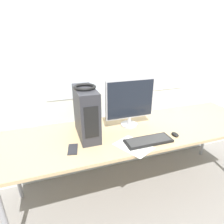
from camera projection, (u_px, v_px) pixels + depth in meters
The scene contains 10 objects.
ground_plane at pixel (152, 218), 1.80m from camera, with size 14.00×14.00×0.00m, color gray.
wall_back at pixel (121, 62), 2.07m from camera, with size 8.00×0.07×2.70m.
desk at pixel (138, 133), 1.86m from camera, with size 2.58×0.77×0.77m.
pc_tower at pixel (86, 113), 1.65m from camera, with size 0.16×0.42×0.44m.
headphones at pixel (85, 87), 1.56m from camera, with size 0.19×0.19×0.03m.
monitor_main at pixel (130, 101), 1.82m from camera, with size 0.50×0.17×0.48m.
keyboard at pixel (148, 141), 1.62m from camera, with size 0.42×0.15×0.02m.
mouse at pixel (175, 134), 1.72m from camera, with size 0.05×0.08×0.03m.
cell_phone at pixel (73, 149), 1.51m from camera, with size 0.10×0.16×0.01m.
paper_sheet_left at pixel (134, 146), 1.56m from camera, with size 0.32×0.36×0.00m.
Camera 1 is at (-0.78, -1.08, 1.64)m, focal length 30.00 mm.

